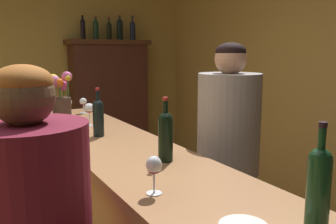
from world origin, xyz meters
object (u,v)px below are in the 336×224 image
object	(u,v)px
wine_glass_spare	(68,103)
wine_bottle_rose	(98,116)
display_bottle_left	(83,28)
wine_bottle_syrah	(319,186)
wine_glass_front	(83,103)
display_cabinet	(110,103)
flower_arrangement	(61,100)
wine_glass_rear	(154,168)
display_bottle_midright	(120,29)
display_bottle_right	(133,30)
display_bottle_center	(109,30)
wine_bottle_merlot	(166,134)
display_bottle_midleft	(96,29)
wine_glass_mid	(89,109)
bartender	(228,161)

from	to	relation	value
wine_glass_spare	wine_bottle_rose	bearing A→B (deg)	-92.13
wine_glass_spare	display_bottle_left	size ratio (longest dim) A/B	0.46
wine_bottle_syrah	wine_glass_front	distance (m)	2.43
display_cabinet	wine_bottle_rose	size ratio (longest dim) A/B	5.51
flower_arrangement	display_bottle_left	world-z (taller)	display_bottle_left
wine_glass_rear	display_bottle_midright	xyz separation A→B (m)	(1.22, 3.31, 0.73)
wine_glass_front	display_bottle_right	distance (m)	1.91
display_bottle_center	display_bottle_right	size ratio (longest dim) A/B	0.91
flower_arrangement	wine_bottle_merlot	bearing A→B (deg)	-78.17
display_bottle_left	display_bottle_midleft	distance (m)	0.16
display_bottle_midright	display_cabinet	bearing A→B (deg)	180.00
display_cabinet	wine_glass_mid	world-z (taller)	display_cabinet
display_bottle_left	display_bottle_midleft	bearing A→B (deg)	0.00
wine_bottle_merlot	bartender	world-z (taller)	bartender
wine_bottle_merlot	wine_glass_spare	distance (m)	1.56
flower_arrangement	bartender	world-z (taller)	bartender
wine_glass_spare	display_bottle_left	bearing A→B (deg)	67.86
display_cabinet	wine_bottle_rose	xyz separation A→B (m)	(-0.93, -2.29, 0.26)
display_bottle_midright	display_bottle_right	bearing A→B (deg)	-0.00
display_bottle_midleft	bartender	bearing A→B (deg)	-91.68
wine_bottle_merlot	wine_glass_rear	size ratio (longest dim) A/B	2.14
wine_glass_front	wine_glass_spare	bearing A→B (deg)	-169.15
display_bottle_midleft	display_bottle_left	bearing A→B (deg)	-180.00
flower_arrangement	display_bottle_midleft	world-z (taller)	display_bottle_midleft
wine_glass_mid	display_bottle_right	bearing A→B (deg)	57.72
wine_glass_spare	flower_arrangement	xyz separation A→B (m)	(-0.16, -0.44, 0.09)
display_cabinet	display_bottle_midleft	world-z (taller)	display_bottle_midleft
wine_glass_rear	flower_arrangement	world-z (taller)	flower_arrangement
wine_glass_front	wine_bottle_syrah	bearing A→B (deg)	-90.51
wine_glass_mid	bartender	world-z (taller)	bartender
wine_bottle_rose	wine_glass_mid	bearing A→B (deg)	81.60
wine_glass_mid	display_bottle_left	distance (m)	2.13
wine_glass_mid	wine_glass_spare	xyz separation A→B (m)	(-0.02, 0.53, -0.02)
bartender	display_cabinet	bearing A→B (deg)	-81.45
wine_glass_spare	display_bottle_left	world-z (taller)	display_bottle_left
display_bottle_left	bartender	xyz separation A→B (m)	(0.08, -2.74, -0.97)
wine_glass_rear	display_bottle_right	distance (m)	3.66
wine_bottle_rose	display_bottle_center	world-z (taller)	display_bottle_center
flower_arrangement	display_bottle_left	xyz separation A→B (m)	(0.73, 1.84, 0.63)
wine_glass_rear	display_bottle_center	distance (m)	3.55
wine_glass_mid	wine_glass_rear	bearing A→B (deg)	-97.63
display_bottle_midleft	bartender	world-z (taller)	display_bottle_midleft
wine_bottle_syrah	wine_glass_rear	xyz separation A→B (m)	(-0.28, 0.50, -0.04)
display_bottle_center	display_bottle_right	world-z (taller)	display_bottle_right
display_bottle_midleft	bartender	xyz separation A→B (m)	(-0.08, -2.74, -0.97)
wine_glass_rear	bartender	world-z (taller)	bartender
display_bottle_midright	wine_glass_rear	bearing A→B (deg)	-110.30
wine_bottle_syrah	wine_glass_mid	bearing A→B (deg)	92.98
wine_bottle_syrah	bartender	bearing A→B (deg)	63.30
display_bottle_center	bartender	size ratio (longest dim) A/B	0.18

